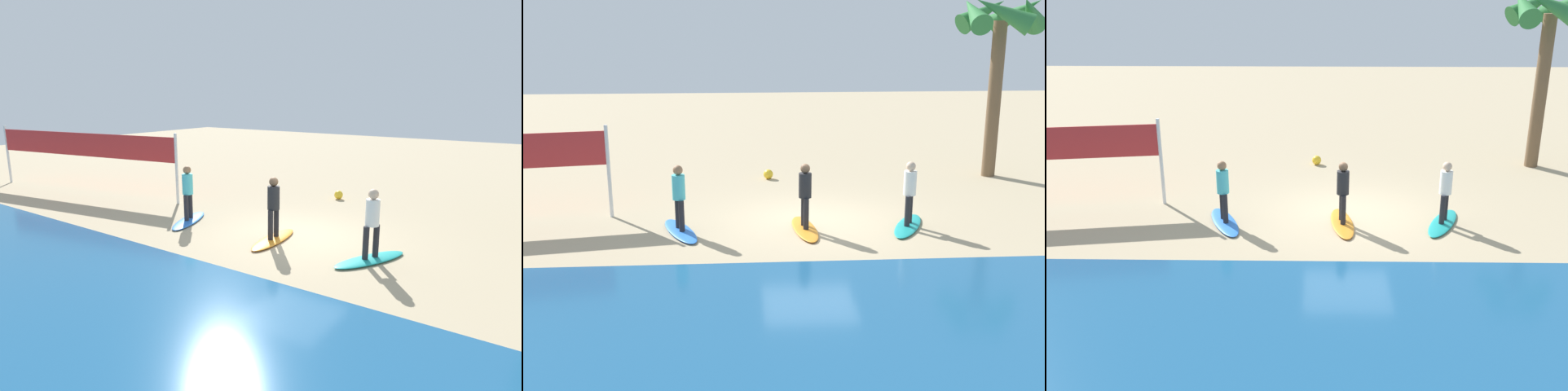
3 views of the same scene
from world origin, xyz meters
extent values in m
plane|color=tan|center=(0.00, 0.00, 0.00)|extent=(60.00, 60.00, 0.00)
ellipsoid|color=teal|center=(-2.46, 0.64, 0.04)|extent=(1.38, 2.14, 0.09)
cylinder|color=#232328|center=(-2.39, 0.79, 0.48)|extent=(0.14, 0.14, 0.78)
cylinder|color=#232328|center=(-2.52, 0.50, 0.48)|extent=(0.14, 0.14, 0.78)
cylinder|color=white|center=(-2.46, 0.64, 1.18)|extent=(0.32, 0.32, 0.62)
sphere|color=beige|center=(-2.46, 0.64, 1.61)|extent=(0.24, 0.24, 0.24)
ellipsoid|color=orange|center=(0.21, 0.71, 0.04)|extent=(0.75, 2.14, 0.09)
cylinder|color=#232328|center=(0.19, 0.87, 0.48)|extent=(0.14, 0.14, 0.78)
cylinder|color=#232328|center=(0.22, 0.55, 0.48)|extent=(0.14, 0.14, 0.78)
cylinder|color=#262628|center=(0.21, 0.71, 1.18)|extent=(0.32, 0.32, 0.62)
sphere|color=brown|center=(0.21, 0.71, 1.61)|extent=(0.24, 0.24, 0.24)
ellipsoid|color=blue|center=(3.33, 0.68, 0.04)|extent=(1.28, 2.16, 0.09)
cylinder|color=#232328|center=(3.27, 0.83, 0.48)|extent=(0.14, 0.14, 0.78)
cylinder|color=#232328|center=(3.39, 0.53, 0.48)|extent=(0.14, 0.14, 0.78)
cylinder|color=#4CC6D1|center=(3.33, 0.68, 1.18)|extent=(0.32, 0.32, 0.62)
sphere|color=#9E704C|center=(3.33, 0.68, 1.61)|extent=(0.24, 0.24, 0.24)
cylinder|color=silver|center=(5.30, -0.80, 1.25)|extent=(0.10, 0.10, 2.50)
cylinder|color=silver|center=(14.17, 0.67, 1.25)|extent=(0.10, 0.10, 2.50)
cube|color=red|center=(9.74, -0.06, 1.90)|extent=(8.88, 1.50, 0.90)
sphere|color=yellow|center=(0.90, -4.73, 0.16)|extent=(0.32, 0.32, 0.32)
camera|label=1|loc=(-5.99, 10.10, 3.81)|focal=30.57mm
camera|label=2|loc=(1.75, 16.20, 5.23)|focal=44.67mm
camera|label=3|loc=(0.87, 15.14, 6.07)|focal=40.68mm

